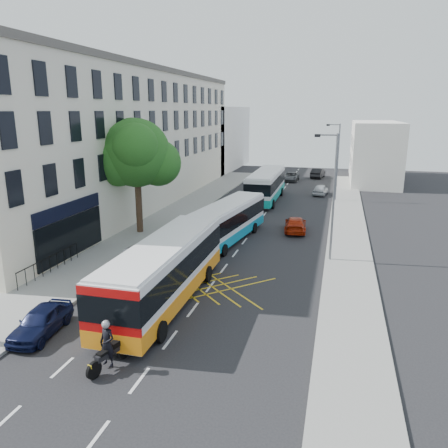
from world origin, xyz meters
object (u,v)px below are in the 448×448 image
Objects in this scene: parked_car_silver at (135,262)px; bus_mid at (227,221)px; motorbike at (108,346)px; lamp_near at (332,191)px; bus_far at (266,185)px; bus_near at (165,271)px; distant_car_silver at (321,190)px; distant_car_dark at (318,173)px; parked_car_blue at (41,321)px; lamp_far at (337,158)px; distant_car_grey at (291,177)px; red_hatchback at (295,224)px; street_tree at (136,154)px.

bus_mid is at bearing 68.25° from parked_car_silver.
bus_mid is 17.35m from motorbike.
bus_far is at bearing 111.35° from lamp_near.
distant_car_silver is at bearing 78.65° from bus_near.
distant_car_silver is 0.85× the size of distant_car_dark.
lamp_near reaches higher than bus_far.
bus_far reaches higher than parked_car_blue.
bus_near is (-7.83, -8.45, -2.93)m from lamp_near.
lamp_far is 17.36m from distant_car_dark.
distant_car_silver is at bearing 82.17° from bus_mid.
lamp_near is at bearing 101.97° from distant_car_dark.
lamp_near is at bearing 27.79° from parked_car_silver.
distant_car_grey is at bearing 103.44° from motorbike.
bus_near is 2.78× the size of red_hatchback.
bus_near is 2.62× the size of parked_car_silver.
street_tree is 2.03× the size of parked_car_silver.
lamp_far is 14.65m from distant_car_grey.
lamp_near is at bearing 46.96° from bus_near.
red_hatchback is (4.83, 21.28, -0.35)m from motorbike.
motorbike is (-0.48, -32.90, -0.75)m from bus_far.
bus_near reaches higher than distant_car_dark.
lamp_far reaches higher than motorbike.
bus_mid is 6.17m from red_hatchback.
distant_car_dark reaches higher than red_hatchback.
street_tree reaches higher than distant_car_dark.
street_tree reaches higher than bus_mid.
lamp_near reaches higher than bus_near.
street_tree is at bearing 64.10° from distant_car_silver.
bus_far reaches higher than parked_car_silver.
distant_car_dark is (5.01, 51.26, -0.25)m from motorbike.
bus_far is at bearing 83.21° from parked_car_silver.
bus_mid reaches higher than distant_car_dark.
bus_far is 14.44m from distant_car_grey.
street_tree reaches higher than lamp_far.
parked_car_blue is 0.86× the size of distant_car_dark.
bus_far is 23.88m from parked_car_silver.
red_hatchback is (-2.82, 6.71, -4.02)m from lamp_near.
motorbike is 9.98m from parked_car_silver.
bus_mid is 2.88× the size of parked_car_blue.
bus_near is at bearing -91.87° from bus_far.
distant_car_grey is (1.38, 29.92, -0.92)m from bus_mid.
motorbike is at bearing -90.47° from distant_car_grey.
street_tree is at bearing 78.17° from distant_car_dark.
parked_car_blue is (-11.80, -12.97, -4.00)m from lamp_near.
lamp_near reaches higher than distant_car_silver.
parked_car_silver is at bearing -113.77° from lamp_far.
bus_far is (0.30, 15.56, 0.18)m from bus_mid.
lamp_near is 33.50m from distant_car_grey.
parked_car_silver reaches higher than red_hatchback.
parked_car_silver reaches higher than parked_car_blue.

